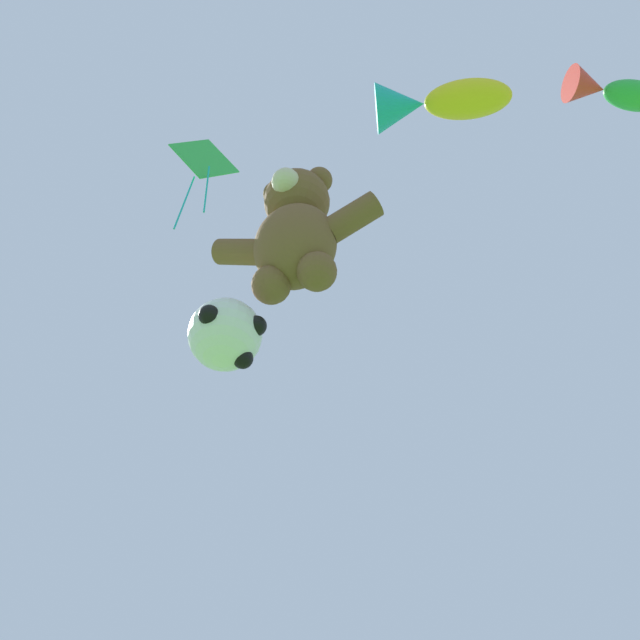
{
  "coord_description": "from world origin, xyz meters",
  "views": [
    {
      "loc": [
        3.56,
        -0.79,
        1.05
      ],
      "look_at": [
        1.74,
        4.02,
        6.37
      ],
      "focal_mm": 40.0,
      "sensor_mm": 36.0,
      "label": 1
    }
  ],
  "objects_px": {
    "soccer_ball_kite": "(226,334)",
    "fish_kite_emerald": "(611,91)",
    "teddy_bear_kite": "(295,231)",
    "fish_kite_goldfin": "(434,103)",
    "diamond_kite": "(203,163)"
  },
  "relations": [
    {
      "from": "soccer_ball_kite",
      "to": "fish_kite_goldfin",
      "type": "xyz_separation_m",
      "value": [
        2.69,
        0.64,
        4.59
      ]
    },
    {
      "from": "fish_kite_goldfin",
      "to": "fish_kite_emerald",
      "type": "relative_size",
      "value": 1.31
    },
    {
      "from": "teddy_bear_kite",
      "to": "fish_kite_goldfin",
      "type": "bearing_deg",
      "value": 18.67
    },
    {
      "from": "fish_kite_goldfin",
      "to": "soccer_ball_kite",
      "type": "bearing_deg",
      "value": -166.66
    },
    {
      "from": "soccer_ball_kite",
      "to": "diamond_kite",
      "type": "xyz_separation_m",
      "value": [
        -1.54,
        0.95,
        5.8
      ]
    },
    {
      "from": "fish_kite_emerald",
      "to": "fish_kite_goldfin",
      "type": "bearing_deg",
      "value": -157.61
    },
    {
      "from": "soccer_ball_kite",
      "to": "fish_kite_emerald",
      "type": "height_order",
      "value": "fish_kite_emerald"
    },
    {
      "from": "fish_kite_emerald",
      "to": "diamond_kite",
      "type": "height_order",
      "value": "diamond_kite"
    },
    {
      "from": "soccer_ball_kite",
      "to": "diamond_kite",
      "type": "height_order",
      "value": "diamond_kite"
    },
    {
      "from": "teddy_bear_kite",
      "to": "fish_kite_goldfin",
      "type": "distance_m",
      "value": 3.71
    },
    {
      "from": "soccer_ball_kite",
      "to": "fish_kite_emerald",
      "type": "bearing_deg",
      "value": 17.94
    },
    {
      "from": "teddy_bear_kite",
      "to": "diamond_kite",
      "type": "bearing_deg",
      "value": 157.51
    },
    {
      "from": "fish_kite_goldfin",
      "to": "fish_kite_emerald",
      "type": "distance_m",
      "value": 2.91
    },
    {
      "from": "teddy_bear_kite",
      "to": "soccer_ball_kite",
      "type": "relative_size",
      "value": 2.49
    },
    {
      "from": "fish_kite_goldfin",
      "to": "fish_kite_emerald",
      "type": "xyz_separation_m",
      "value": [
        2.64,
        1.09,
        0.54
      ]
    }
  ]
}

